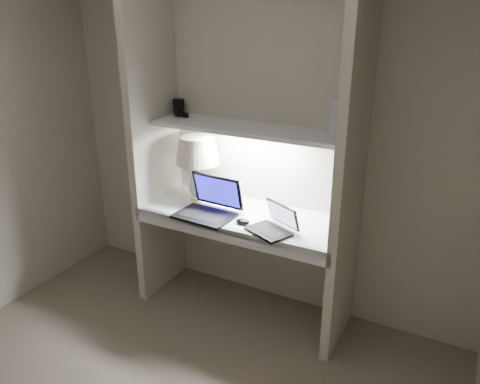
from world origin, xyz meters
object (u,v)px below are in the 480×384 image
Objects in this scene: table_lamp at (198,158)px; laptop_main at (209,206)px; speaker at (233,194)px; laptop_netbook at (274,225)px; book_row at (350,118)px.

table_lamp is 0.40m from laptop_main.
laptop_netbook is at bearing -32.65° from speaker.
speaker is at bearing 9.61° from table_lamp.
book_row reaches higher than laptop_netbook.
laptop_netbook is 0.54m from speaker.
table_lamp reaches higher than laptop_netbook.
laptop_netbook is at bearing -134.26° from book_row.
table_lamp is 2.10× the size of book_row.
book_row is (0.34, 0.35, 0.66)m from laptop_netbook.
laptop_netbook is 0.82m from book_row.
book_row is (0.79, 0.06, 0.63)m from speaker.
table_lamp is at bearing -170.64° from speaker.
table_lamp reaches higher than laptop_main.
speaker is 0.68× the size of book_row.
book_row is at bearing 5.77° from table_lamp.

